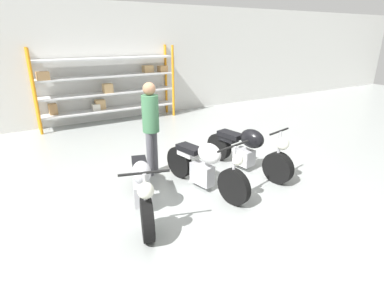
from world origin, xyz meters
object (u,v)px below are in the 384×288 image
object	(u,v)px
motorcycle_black	(247,149)
person_browsing	(151,121)
motorcycle_white	(204,166)
shelving_rack	(108,85)
motorcycle_silver	(142,186)

from	to	relation	value
motorcycle_black	person_browsing	world-z (taller)	person_browsing
motorcycle_white	person_browsing	size ratio (longest dim) A/B	1.08
shelving_rack	person_browsing	bearing A→B (deg)	-94.91
shelving_rack	motorcycle_silver	bearing A→B (deg)	-100.89
motorcycle_black	shelving_rack	bearing A→B (deg)	-176.26
shelving_rack	motorcycle_silver	world-z (taller)	shelving_rack
shelving_rack	motorcycle_white	world-z (taller)	shelving_rack
shelving_rack	motorcycle_white	xyz separation A→B (m)	(0.18, -5.28, -0.71)
person_browsing	motorcycle_white	bearing A→B (deg)	169.57
motorcycle_silver	motorcycle_white	world-z (taller)	motorcycle_white
motorcycle_silver	motorcycle_black	xyz separation A→B (m)	(2.39, 0.35, 0.03)
shelving_rack	motorcycle_black	world-z (taller)	shelving_rack
motorcycle_black	person_browsing	size ratio (longest dim) A/B	1.15
person_browsing	motorcycle_silver	bearing A→B (deg)	113.27
motorcycle_black	person_browsing	distance (m)	2.01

